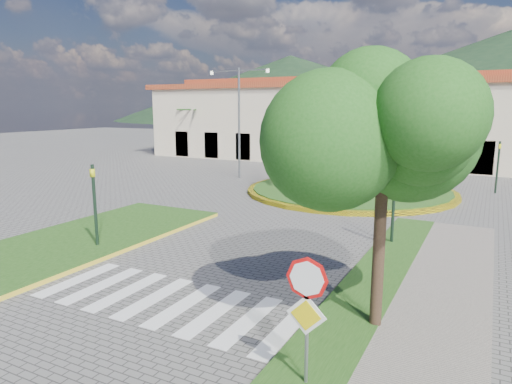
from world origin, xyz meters
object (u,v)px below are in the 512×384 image
at_px(white_van, 262,155).
at_px(car_dark_b, 480,163).
at_px(roundabout_island, 350,190).
at_px(deciduous_tree, 386,111).
at_px(stop_sign, 307,302).
at_px(car_dark_a, 391,159).

relative_size(white_van, car_dark_b, 1.03).
height_order(roundabout_island, deciduous_tree, deciduous_tree).
bearing_deg(white_van, deciduous_tree, -145.58).
xyz_separation_m(white_van, car_dark_b, (19.27, 2.12, 0.09)).
bearing_deg(white_van, stop_sign, -148.83).
bearing_deg(white_van, car_dark_b, -80.65).
bearing_deg(deciduous_tree, roundabout_island, 107.91).
bearing_deg(car_dark_b, roundabout_island, 154.69).
bearing_deg(roundabout_island, car_dark_b, 65.11).
distance_m(roundabout_island, stop_sign, 20.69).
distance_m(stop_sign, white_van, 36.92).
xyz_separation_m(roundabout_island, white_van, (-12.48, 12.52, 0.42)).
height_order(roundabout_island, car_dark_a, roundabout_island).
bearing_deg(roundabout_island, car_dark_a, 91.86).
distance_m(roundabout_island, car_dark_b, 16.15).
bearing_deg(deciduous_tree, car_dark_a, 100.60).
relative_size(deciduous_tree, car_dark_b, 1.65).
xyz_separation_m(roundabout_island, car_dark_a, (-0.49, 14.96, 0.38)).
bearing_deg(deciduous_tree, stop_sign, -101.18).
distance_m(white_van, car_dark_a, 12.24).
height_order(roundabout_island, stop_sign, roundabout_island).
bearing_deg(stop_sign, deciduous_tree, 78.82).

